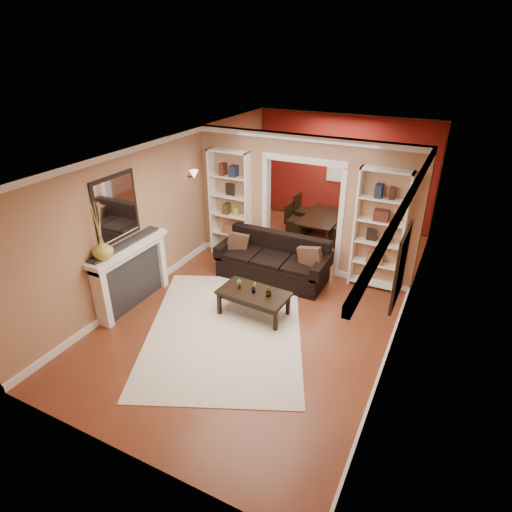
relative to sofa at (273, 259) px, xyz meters
The scene contains 30 objects.
floor 0.69m from the sofa, 56.82° to the right, with size 8.00×8.00×0.00m, color brown.
ceiling 2.34m from the sofa, 56.82° to the right, with size 8.00×8.00×0.00m, color white.
wall_back 3.68m from the sofa, 85.26° to the left, with size 8.00×8.00×0.00m, color #A77858.
wall_front 4.55m from the sofa, 86.22° to the right, with size 8.00×8.00×0.00m, color #A77858.
wall_left 2.21m from the sofa, 167.04° to the right, with size 8.00×8.00×0.00m, color #A77858.
wall_right 2.74m from the sofa, 10.03° to the right, with size 8.00×8.00×0.00m, color #A77858.
partition_wall 1.23m from the sofa, 68.58° to the left, with size 4.50×0.15×2.70m, color #A77858.
red_back_panel 3.64m from the sofa, 85.22° to the left, with size 4.44×0.04×2.64m, color maroon.
dining_window 3.67m from the sofa, 85.17° to the left, with size 0.78×0.03×0.98m, color #8CA5CC.
area_rug 1.93m from the sofa, 89.80° to the right, with size 2.44×3.42×0.01m, color beige.
sofa is the anchor object (origin of this frame).
pillow_left 0.80m from the sofa, behind, with size 0.40×0.12×0.40m, color brown.
pillow_right 0.80m from the sofa, ahead, with size 0.45×0.13×0.45m, color brown.
coffee_table 1.34m from the sofa, 79.57° to the right, with size 1.18×0.64×0.45m, color black.
plant_left 1.30m from the sofa, 91.58° to the right, with size 0.09×0.06×0.18m, color #336626.
plant_center 1.33m from the sofa, 79.57° to the right, with size 0.10×0.08×0.18m, color #336626.
plant_right 1.40m from the sofa, 68.41° to the right, with size 0.11×0.11×0.19m, color #336626.
bookshelf_left 1.56m from the sofa, 155.21° to the left, with size 0.90×0.30×2.30m, color white.
bookshelf_right 2.06m from the sofa, 17.46° to the left, with size 0.90×0.30×2.30m, color white.
fireplace 2.66m from the sofa, 132.64° to the right, with size 0.32×1.70×1.16m, color white.
vase 3.20m from the sofa, 125.73° to the right, with size 0.32×0.32×0.34m, color #ABA337.
mirror 3.07m from the sofa, 134.79° to the right, with size 0.03×0.95×1.10m, color silver.
wall_sconce 2.33m from the sofa, behind, with size 0.18×0.18×0.22m, color #FFE0A5.
framed_art 3.10m from the sofa, 30.07° to the right, with size 0.04×0.85×1.05m, color black.
dining_table 2.38m from the sofa, 84.07° to the left, with size 0.84×1.50×0.53m, color black.
dining_chair_nw 2.09m from the sofa, 98.38° to the left, with size 0.41×0.41×0.84m, color black.
dining_chair_ne 2.21m from the sofa, 68.94° to the left, with size 0.44×0.44×0.89m, color black.
dining_chair_sw 2.68m from the sofa, 96.52° to the left, with size 0.45×0.45×0.90m, color black.
dining_chair_se 2.78m from the sofa, 73.38° to the left, with size 0.47×0.47×0.95m, color black.
chandelier 2.77m from the sofa, 82.55° to the left, with size 0.50×0.50×0.30m, color #372519.
Camera 1 is at (2.73, -6.34, 4.24)m, focal length 30.00 mm.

